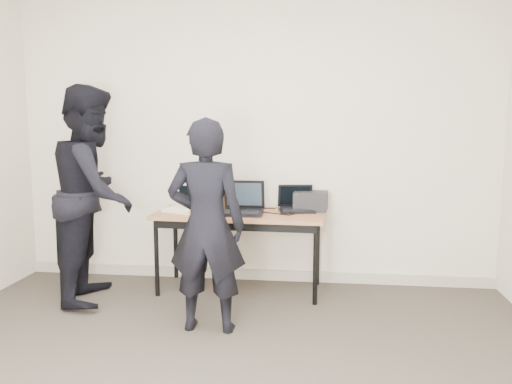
% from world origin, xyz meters
% --- Properties ---
extents(room, '(4.60, 4.60, 2.80)m').
position_xyz_m(room, '(0.00, 0.00, 1.35)').
color(room, '#3D362E').
rests_on(room, ground).
extents(desk, '(1.52, 0.70, 0.72)m').
position_xyz_m(desk, '(-0.09, 1.91, 0.66)').
color(desk, '#955D39').
rests_on(desk, ground).
extents(laptop_beige, '(0.37, 0.37, 0.24)m').
position_xyz_m(laptop_beige, '(-0.59, 1.93, 0.77)').
color(laptop_beige, beige).
rests_on(laptop_beige, desk).
extents(laptop_center, '(0.37, 0.36, 0.28)m').
position_xyz_m(laptop_center, '(-0.05, 1.87, 0.78)').
color(laptop_center, black).
rests_on(laptop_center, desk).
extents(laptop_right, '(0.36, 0.35, 0.23)m').
position_xyz_m(laptop_right, '(0.41, 2.06, 0.77)').
color(laptop_right, black).
rests_on(laptop_right, desk).
extents(leather_satchel, '(0.38, 0.21, 0.25)m').
position_xyz_m(leather_satchel, '(-0.27, 2.14, 0.85)').
color(leather_satchel, brown).
rests_on(leather_satchel, desk).
extents(tissue, '(0.15, 0.12, 0.08)m').
position_xyz_m(tissue, '(-0.24, 2.14, 1.00)').
color(tissue, white).
rests_on(tissue, leather_satchel).
extents(equipment_box, '(0.32, 0.28, 0.17)m').
position_xyz_m(equipment_box, '(0.54, 2.10, 0.81)').
color(equipment_box, black).
rests_on(equipment_box, desk).
extents(power_brick, '(0.08, 0.05, 0.03)m').
position_xyz_m(power_brick, '(-0.31, 1.74, 0.73)').
color(power_brick, black).
rests_on(power_brick, desk).
extents(cables, '(1.16, 0.42, 0.01)m').
position_xyz_m(cables, '(-0.04, 1.91, 0.72)').
color(cables, black).
rests_on(cables, desk).
extents(person_typist, '(0.57, 0.38, 1.55)m').
position_xyz_m(person_typist, '(-0.19, 1.04, 0.78)').
color(person_typist, black).
rests_on(person_typist, ground).
extents(person_observer, '(0.85, 1.00, 1.83)m').
position_xyz_m(person_observer, '(-1.29, 1.59, 0.91)').
color(person_observer, black).
rests_on(person_observer, ground).
extents(baseboard, '(4.50, 0.03, 0.10)m').
position_xyz_m(baseboard, '(0.00, 2.23, 0.05)').
color(baseboard, '#A8A08B').
rests_on(baseboard, ground).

